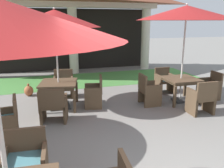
% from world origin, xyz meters
% --- Properties ---
extents(lawn_strip, '(10.37, 2.59, 0.01)m').
position_xyz_m(lawn_strip, '(0.00, 7.73, 0.00)').
color(lawn_strip, '#47843D').
rests_on(lawn_strip, ground).
extents(patio_chair_near_foreground_east, '(0.62, 0.64, 0.93)m').
position_xyz_m(patio_chair_near_foreground_east, '(-2.24, 3.01, 0.42)').
color(patio_chair_near_foreground_east, brown).
rests_on(patio_chair_near_foreground_east, ground).
extents(patio_chair_mid_left_north, '(0.65, 0.61, 0.86)m').
position_xyz_m(patio_chair_mid_left_north, '(-1.76, 1.40, 0.40)').
color(patio_chair_mid_left_north, brown).
rests_on(patio_chair_mid_left_north, ground).
extents(patio_table_mid_right, '(0.97, 0.97, 0.74)m').
position_xyz_m(patio_table_mid_right, '(2.57, 4.19, 0.64)').
color(patio_table_mid_right, brown).
rests_on(patio_table_mid_right, ground).
extents(patio_umbrella_mid_right, '(2.85, 2.85, 2.90)m').
position_xyz_m(patio_umbrella_mid_right, '(2.57, 4.19, 2.62)').
color(patio_umbrella_mid_right, '#2D2D2D').
rests_on(patio_umbrella_mid_right, ground).
extents(patio_chair_mid_right_east, '(0.56, 0.57, 0.86)m').
position_xyz_m(patio_chair_mid_right_east, '(3.62, 4.17, 0.39)').
color(patio_chair_mid_right_east, brown).
rests_on(patio_chair_mid_right_east, ground).
extents(patio_chair_mid_right_south, '(0.62, 0.52, 0.92)m').
position_xyz_m(patio_chair_mid_right_south, '(2.54, 3.14, 0.43)').
color(patio_chair_mid_right_south, brown).
rests_on(patio_chair_mid_right_south, ground).
extents(patio_chair_mid_right_west, '(0.54, 0.58, 0.92)m').
position_xyz_m(patio_chair_mid_right_west, '(1.51, 4.22, 0.42)').
color(patio_chair_mid_right_west, brown).
rests_on(patio_chair_mid_right_west, ground).
extents(patio_chair_mid_right_north, '(0.58, 0.56, 0.84)m').
position_xyz_m(patio_chair_mid_right_north, '(2.59, 5.24, 0.39)').
color(patio_chair_mid_right_north, brown).
rests_on(patio_chair_mid_right_north, ground).
extents(patio_table_far_back, '(1.18, 1.18, 0.75)m').
position_xyz_m(patio_table_far_back, '(-1.04, 4.71, 0.65)').
color(patio_table_far_back, brown).
rests_on(patio_table_far_back, ground).
extents(patio_umbrella_far_back, '(2.45, 2.45, 2.76)m').
position_xyz_m(patio_umbrella_far_back, '(-1.04, 4.71, 2.45)').
color(patio_umbrella_far_back, '#2D2D2D').
rests_on(patio_umbrella_far_back, ground).
extents(patio_chair_far_back_south, '(0.71, 0.63, 0.89)m').
position_xyz_m(patio_chair_far_back_south, '(-1.24, 3.73, 0.41)').
color(patio_chair_far_back_south, brown).
rests_on(patio_chair_far_back_south, ground).
extents(patio_chair_far_back_east, '(0.60, 0.67, 0.90)m').
position_xyz_m(patio_chair_far_back_east, '(-0.05, 4.51, 0.41)').
color(patio_chair_far_back_east, brown).
rests_on(patio_chair_far_back_east, ground).
extents(patio_chair_far_back_north, '(0.72, 0.63, 0.88)m').
position_xyz_m(patio_chair_far_back_north, '(-0.83, 5.70, 0.41)').
color(patio_chair_far_back_north, brown).
rests_on(patio_chair_far_back_north, ground).
extents(terracotta_urn, '(0.30, 0.30, 0.42)m').
position_xyz_m(terracotta_urn, '(-1.94, 6.11, 0.17)').
color(terracotta_urn, '#9E5633').
rests_on(terracotta_urn, ground).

